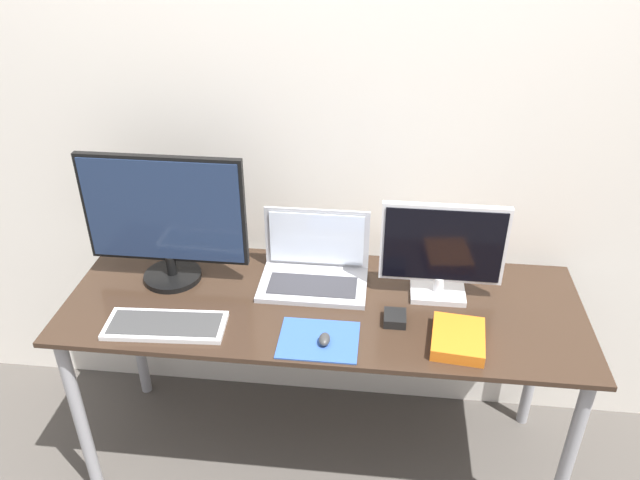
% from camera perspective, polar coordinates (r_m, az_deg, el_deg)
% --- Properties ---
extents(wall_back, '(7.00, 0.05, 2.50)m').
position_cam_1_polar(wall_back, '(2.21, 1.37, 10.91)').
color(wall_back, silver).
rests_on(wall_back, ground_plane).
extents(desk, '(1.74, 0.62, 0.74)m').
position_cam_1_polar(desk, '(2.17, 0.28, -7.64)').
color(desk, '#332319').
rests_on(desk, ground_plane).
extents(monitor_left, '(0.56, 0.20, 0.47)m').
position_cam_1_polar(monitor_left, '(2.17, -14.02, 1.93)').
color(monitor_left, black).
rests_on(monitor_left, desk).
extents(monitor_right, '(0.41, 0.13, 0.35)m').
position_cam_1_polar(monitor_right, '(2.09, 11.13, -0.97)').
color(monitor_right, silver).
rests_on(monitor_right, desk).
extents(laptop, '(0.37, 0.24, 0.24)m').
position_cam_1_polar(laptop, '(2.19, -0.50, -2.32)').
color(laptop, '#ADADB2').
rests_on(laptop, desk).
extents(keyboard, '(0.39, 0.17, 0.02)m').
position_cam_1_polar(keyboard, '(2.06, -13.94, -7.58)').
color(keyboard, silver).
rests_on(keyboard, desk).
extents(mousepad, '(0.25, 0.20, 0.00)m').
position_cam_1_polar(mousepad, '(1.96, -0.12, -9.12)').
color(mousepad, '#2D519E').
rests_on(mousepad, desk).
extents(mouse, '(0.04, 0.06, 0.03)m').
position_cam_1_polar(mouse, '(1.93, 0.41, -9.07)').
color(mouse, '#333333').
rests_on(mouse, mousepad).
extents(book, '(0.18, 0.21, 0.04)m').
position_cam_1_polar(book, '(1.98, 12.51, -8.80)').
color(book, orange).
rests_on(book, desk).
extents(power_brick, '(0.07, 0.08, 0.03)m').
position_cam_1_polar(power_brick, '(2.03, 6.86, -7.11)').
color(power_brick, black).
rests_on(power_brick, desk).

